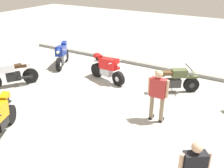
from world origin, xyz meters
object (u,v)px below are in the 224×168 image
(motorcycle_silver_cruiser, at_px, (12,74))
(person_in_red_shirt, at_px, (158,93))
(motorcycle_red_sportbike, at_px, (107,68))
(motorcycle_olive_vintage, at_px, (174,81))
(motorcycle_blue_sportbike, at_px, (62,54))

(motorcycle_silver_cruiser, distance_m, person_in_red_shirt, 6.04)
(motorcycle_red_sportbike, xyz_separation_m, person_in_red_shirt, (2.99, -1.91, 0.39))
(motorcycle_red_sportbike, relative_size, person_in_red_shirt, 1.12)
(motorcycle_red_sportbike, bearing_deg, motorcycle_olive_vintage, 23.34)
(motorcycle_silver_cruiser, distance_m, motorcycle_blue_sportbike, 2.92)
(motorcycle_olive_vintage, bearing_deg, motorcycle_blue_sportbike, 143.70)
(motorcycle_red_sportbike, distance_m, motorcycle_olive_vintage, 2.83)
(motorcycle_olive_vintage, bearing_deg, motorcycle_silver_cruiser, 170.57)
(motorcycle_olive_vintage, relative_size, person_in_red_shirt, 0.98)
(motorcycle_silver_cruiser, height_order, motorcycle_blue_sportbike, motorcycle_blue_sportbike)
(motorcycle_silver_cruiser, xyz_separation_m, motorcycle_olive_vintage, (5.81, 2.82, -0.03))
(person_in_red_shirt, bearing_deg, motorcycle_olive_vintage, 4.37)
(motorcycle_red_sportbike, xyz_separation_m, motorcycle_blue_sportbike, (-2.90, 0.45, 0.00))
(motorcycle_olive_vintage, bearing_deg, motorcycle_red_sportbike, 151.87)
(motorcycle_red_sportbike, height_order, motorcycle_blue_sportbike, same)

